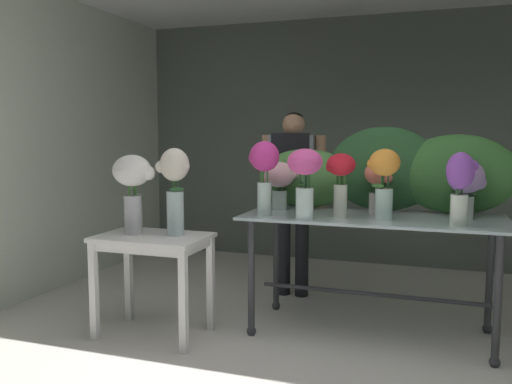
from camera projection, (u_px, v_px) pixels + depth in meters
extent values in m
plane|color=silver|center=(333.00, 311.00, 4.44)|extent=(8.12, 8.12, 0.00)
cube|color=slate|center=(366.00, 142.00, 6.03)|extent=(5.32, 0.12, 2.74)
cube|color=silver|center=(60.00, 143.00, 5.16)|extent=(0.12, 3.81, 2.74)
cube|color=silver|center=(373.00, 217.00, 3.85)|extent=(1.83, 0.81, 0.02)
cylinder|color=#38383D|center=(251.00, 278.00, 3.87)|extent=(0.05, 0.05, 0.85)
sphere|color=#38383D|center=(251.00, 331.00, 3.92)|extent=(0.07, 0.07, 0.07)
cylinder|color=#38383D|center=(498.00, 301.00, 3.34)|extent=(0.05, 0.05, 0.85)
sphere|color=#38383D|center=(495.00, 362.00, 3.39)|extent=(0.07, 0.07, 0.07)
cylinder|color=#38383D|center=(276.00, 259.00, 4.45)|extent=(0.05, 0.05, 0.85)
sphere|color=#38383D|center=(276.00, 306.00, 4.49)|extent=(0.07, 0.07, 0.07)
cylinder|color=#38383D|center=(490.00, 276.00, 3.92)|extent=(0.05, 0.05, 0.85)
sphere|color=#38383D|center=(487.00, 329.00, 3.96)|extent=(0.07, 0.07, 0.07)
cylinder|color=#38383D|center=(371.00, 294.00, 3.91)|extent=(1.63, 0.03, 0.03)
cube|color=white|center=(153.00, 237.00, 3.84)|extent=(0.78, 0.53, 0.03)
cube|color=white|center=(153.00, 244.00, 3.85)|extent=(0.72, 0.47, 0.06)
cube|color=white|center=(94.00, 291.00, 3.79)|extent=(0.05, 0.05, 0.71)
cube|color=white|center=(183.00, 302.00, 3.56)|extent=(0.05, 0.05, 0.71)
cube|color=white|center=(129.00, 276.00, 4.21)|extent=(0.05, 0.05, 0.71)
cube|color=white|center=(211.00, 284.00, 3.98)|extent=(0.05, 0.05, 0.71)
cylinder|color=#232328|center=(284.00, 248.00, 4.88)|extent=(0.12, 0.12, 0.85)
cylinder|color=#232328|center=(302.00, 249.00, 4.82)|extent=(0.12, 0.12, 0.85)
cube|color=#999EA8|center=(293.00, 169.00, 4.77)|extent=(0.40, 0.22, 0.59)
cube|color=black|center=(290.00, 174.00, 4.67)|extent=(0.34, 0.02, 0.71)
cylinder|color=tan|center=(267.00, 166.00, 4.85)|extent=(0.09, 0.09, 0.55)
cylinder|color=tan|center=(320.00, 167.00, 4.69)|extent=(0.09, 0.09, 0.55)
sphere|color=tan|center=(294.00, 125.00, 4.73)|extent=(0.20, 0.20, 0.20)
ellipsoid|color=black|center=(294.00, 117.00, 4.74)|extent=(0.15, 0.15, 0.09)
ellipsoid|color=#477F3D|center=(306.00, 178.00, 4.28)|extent=(0.77, 0.31, 0.46)
ellipsoid|color=#28562D|center=(384.00, 169.00, 4.07)|extent=(0.84, 0.22, 0.64)
ellipsoid|color=#387033|center=(457.00, 174.00, 3.90)|extent=(0.85, 0.30, 0.58)
cylinder|color=silver|center=(279.00, 200.00, 4.14)|extent=(0.12, 0.12, 0.15)
cylinder|color=#9EBCB2|center=(279.00, 206.00, 4.15)|extent=(0.11, 0.11, 0.06)
cylinder|color=#2D6028|center=(282.00, 195.00, 4.14)|extent=(0.01, 0.01, 0.20)
cylinder|color=#2D6028|center=(280.00, 195.00, 4.15)|extent=(0.01, 0.01, 0.20)
cylinder|color=#2D6028|center=(277.00, 195.00, 4.15)|extent=(0.01, 0.01, 0.20)
cylinder|color=#2D6028|center=(278.00, 196.00, 4.12)|extent=(0.01, 0.01, 0.20)
ellipsoid|color=#EFB2BC|center=(280.00, 175.00, 4.12)|extent=(0.23, 0.23, 0.20)
sphere|color=#EFB2BC|center=(266.00, 177.00, 4.15)|extent=(0.07, 0.07, 0.07)
sphere|color=#EFB2BC|center=(293.00, 174.00, 4.10)|extent=(0.08, 0.08, 0.08)
ellipsoid|color=#28562D|center=(280.00, 188.00, 4.14)|extent=(0.08, 0.11, 0.03)
cylinder|color=silver|center=(305.00, 204.00, 3.68)|extent=(0.12, 0.12, 0.22)
cylinder|color=#9EBCB2|center=(304.00, 212.00, 3.68)|extent=(0.11, 0.11, 0.09)
cylinder|color=#28562D|center=(309.00, 194.00, 3.66)|extent=(0.01, 0.01, 0.33)
cylinder|color=#28562D|center=(306.00, 194.00, 3.68)|extent=(0.01, 0.01, 0.33)
cylinder|color=#28562D|center=(300.00, 194.00, 3.68)|extent=(0.01, 0.01, 0.33)
cylinder|color=#28562D|center=(304.00, 194.00, 3.65)|extent=(0.01, 0.01, 0.33)
ellipsoid|color=#E54C9E|center=(305.00, 162.00, 3.64)|extent=(0.24, 0.24, 0.18)
ellipsoid|color=#387033|center=(302.00, 184.00, 3.70)|extent=(0.07, 0.11, 0.03)
cylinder|color=silver|center=(384.00, 204.00, 3.67)|extent=(0.12, 0.12, 0.21)
cylinder|color=#9EBCB2|center=(383.00, 213.00, 3.68)|extent=(0.11, 0.11, 0.09)
cylinder|color=#28562D|center=(388.00, 195.00, 3.66)|extent=(0.01, 0.01, 0.32)
cylinder|color=#28562D|center=(383.00, 194.00, 3.68)|extent=(0.01, 0.01, 0.32)
cylinder|color=#28562D|center=(381.00, 195.00, 3.65)|extent=(0.01, 0.01, 0.32)
ellipsoid|color=orange|center=(385.00, 162.00, 3.64)|extent=(0.21, 0.21, 0.19)
sphere|color=orange|center=(373.00, 164.00, 3.66)|extent=(0.07, 0.07, 0.07)
ellipsoid|color=#387033|center=(378.00, 186.00, 3.65)|extent=(0.11, 0.08, 0.03)
cylinder|color=silver|center=(465.00, 207.00, 3.70)|extent=(0.12, 0.12, 0.16)
cylinder|color=#9EBCB2|center=(464.00, 214.00, 3.71)|extent=(0.11, 0.11, 0.07)
cylinder|color=#387033|center=(468.00, 202.00, 3.69)|extent=(0.01, 0.01, 0.21)
cylinder|color=#387033|center=(461.00, 202.00, 3.73)|extent=(0.01, 0.01, 0.21)
cylinder|color=#387033|center=(464.00, 203.00, 3.68)|extent=(0.01, 0.01, 0.21)
ellipsoid|color=#B28ED1|center=(466.00, 177.00, 3.68)|extent=(0.25, 0.25, 0.23)
sphere|color=#B28ED1|center=(479.00, 183.00, 3.66)|extent=(0.10, 0.10, 0.10)
ellipsoid|color=#477F3D|center=(471.00, 193.00, 3.68)|extent=(0.09, 0.10, 0.03)
cylinder|color=silver|center=(376.00, 203.00, 3.95)|extent=(0.10, 0.10, 0.15)
cylinder|color=#9EBCB2|center=(376.00, 209.00, 3.95)|extent=(0.09, 0.09, 0.06)
cylinder|color=#28562D|center=(379.00, 196.00, 3.93)|extent=(0.01, 0.01, 0.24)
cylinder|color=#28562D|center=(376.00, 196.00, 3.96)|extent=(0.01, 0.01, 0.24)
cylinder|color=#28562D|center=(374.00, 196.00, 3.95)|extent=(0.01, 0.01, 0.24)
cylinder|color=#28562D|center=(376.00, 197.00, 3.92)|extent=(0.01, 0.01, 0.24)
ellipsoid|color=#EF7A60|center=(377.00, 173.00, 3.93)|extent=(0.18, 0.18, 0.17)
sphere|color=#EF7A60|center=(387.00, 178.00, 3.89)|extent=(0.07, 0.07, 0.07)
ellipsoid|color=#477F3D|center=(378.00, 191.00, 3.90)|extent=(0.07, 0.11, 0.03)
cylinder|color=silver|center=(264.00, 199.00, 3.84)|extent=(0.10, 0.10, 0.24)
cylinder|color=#9EBCB2|center=(264.00, 208.00, 3.85)|extent=(0.09, 0.09, 0.10)
cylinder|color=#2D6028|center=(267.00, 190.00, 3.82)|extent=(0.01, 0.01, 0.35)
cylinder|color=#2D6028|center=(263.00, 190.00, 3.86)|extent=(0.01, 0.01, 0.35)
cylinder|color=#2D6028|center=(263.00, 190.00, 3.82)|extent=(0.01, 0.01, 0.35)
ellipsoid|color=#D1338E|center=(265.00, 156.00, 3.81)|extent=(0.21, 0.21, 0.21)
sphere|color=#D1338E|center=(255.00, 158.00, 3.86)|extent=(0.09, 0.09, 0.09)
sphere|color=#D1338E|center=(272.00, 156.00, 3.80)|extent=(0.07, 0.07, 0.07)
cylinder|color=silver|center=(459.00, 211.00, 3.40)|extent=(0.11, 0.11, 0.20)
cylinder|color=#9EBCB2|center=(458.00, 219.00, 3.41)|extent=(0.10, 0.10, 0.08)
cylinder|color=#387033|center=(461.00, 203.00, 3.40)|extent=(0.01, 0.01, 0.27)
cylinder|color=#387033|center=(457.00, 203.00, 3.43)|extent=(0.01, 0.01, 0.27)
cylinder|color=#387033|center=(458.00, 204.00, 3.39)|extent=(0.01, 0.01, 0.27)
ellipsoid|color=purple|center=(461.00, 171.00, 3.38)|extent=(0.17, 0.17, 0.24)
sphere|color=purple|center=(453.00, 172.00, 3.42)|extent=(0.06, 0.06, 0.06)
sphere|color=purple|center=(473.00, 166.00, 3.37)|extent=(0.08, 0.08, 0.08)
cylinder|color=silver|center=(340.00, 201.00, 3.79)|extent=(0.10, 0.10, 0.23)
cylinder|color=#9EBCB2|center=(340.00, 210.00, 3.79)|extent=(0.09, 0.09, 0.10)
cylinder|color=#2D6028|center=(343.00, 194.00, 3.77)|extent=(0.01, 0.01, 0.31)
cylinder|color=#2D6028|center=(341.00, 193.00, 3.79)|extent=(0.01, 0.01, 0.31)
cylinder|color=#2D6028|center=(337.00, 193.00, 3.79)|extent=(0.01, 0.01, 0.31)
cylinder|color=#2D6028|center=(340.00, 194.00, 3.76)|extent=(0.01, 0.01, 0.31)
ellipsoid|color=red|center=(341.00, 165.00, 3.76)|extent=(0.20, 0.20, 0.16)
sphere|color=red|center=(331.00, 167.00, 3.76)|extent=(0.07, 0.07, 0.07)
cylinder|color=silver|center=(133.00, 215.00, 3.88)|extent=(0.13, 0.13, 0.28)
cylinder|color=#9EBCB2|center=(133.00, 226.00, 3.89)|extent=(0.12, 0.12, 0.12)
cylinder|color=#477F3D|center=(136.00, 206.00, 3.87)|extent=(0.01, 0.01, 0.38)
cylinder|color=#477F3D|center=(135.00, 206.00, 3.89)|extent=(0.01, 0.01, 0.38)
cylinder|color=#477F3D|center=(129.00, 206.00, 3.88)|extent=(0.01, 0.01, 0.38)
cylinder|color=#477F3D|center=(130.00, 207.00, 3.84)|extent=(0.01, 0.01, 0.38)
ellipsoid|color=white|center=(132.00, 170.00, 3.84)|extent=(0.27, 0.27, 0.22)
sphere|color=white|center=(148.00, 173.00, 3.82)|extent=(0.10, 0.10, 0.10)
cylinder|color=silver|center=(175.00, 213.00, 3.82)|extent=(0.12, 0.12, 0.32)
cylinder|color=#9EBCB2|center=(175.00, 226.00, 3.83)|extent=(0.11, 0.11, 0.13)
cylinder|color=#477F3D|center=(179.00, 205.00, 3.81)|extent=(0.01, 0.01, 0.43)
cylinder|color=#477F3D|center=(175.00, 204.00, 3.85)|extent=(0.01, 0.01, 0.43)
cylinder|color=#477F3D|center=(174.00, 205.00, 3.80)|extent=(0.01, 0.01, 0.43)
ellipsoid|color=silver|center=(174.00, 165.00, 3.79)|extent=(0.21, 0.21, 0.23)
sphere|color=silver|center=(161.00, 167.00, 3.79)|extent=(0.09, 0.09, 0.09)
sphere|color=silver|center=(182.00, 166.00, 3.77)|extent=(0.11, 0.11, 0.11)
ellipsoid|color=#28562D|center=(177.00, 189.00, 3.76)|extent=(0.10, 0.09, 0.03)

